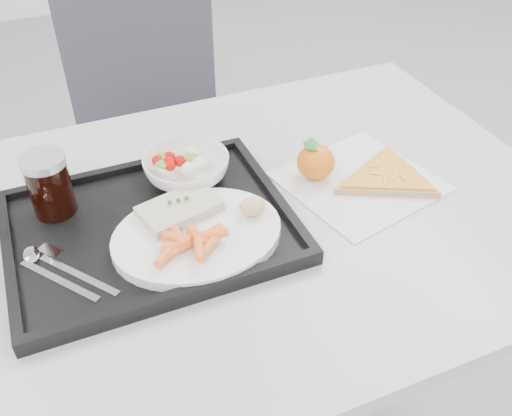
% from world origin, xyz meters
% --- Properties ---
extents(table, '(1.20, 0.80, 0.75)m').
position_xyz_m(table, '(0.00, 0.30, 0.68)').
color(table, silver).
rests_on(table, ground).
extents(chair, '(0.53, 0.54, 0.93)m').
position_xyz_m(chair, '(0.05, 1.00, 0.54)').
color(chair, '#3B3A42').
rests_on(chair, ground).
extents(tray, '(0.45, 0.35, 0.03)m').
position_xyz_m(tray, '(-0.12, 0.31, 0.76)').
color(tray, black).
rests_on(tray, table).
extents(dinner_plate, '(0.27, 0.27, 0.02)m').
position_xyz_m(dinner_plate, '(-0.06, 0.24, 0.77)').
color(dinner_plate, white).
rests_on(dinner_plate, tray).
extents(fish_fillet, '(0.14, 0.11, 0.02)m').
position_xyz_m(fish_fillet, '(-0.07, 0.30, 0.79)').
color(fish_fillet, beige).
rests_on(fish_fillet, dinner_plate).
extents(bread_roll, '(0.05, 0.05, 0.03)m').
position_xyz_m(bread_roll, '(0.03, 0.25, 0.80)').
color(bread_roll, '#E0CF84').
rests_on(bread_roll, dinner_plate).
extents(salad_bowl, '(0.15, 0.15, 0.05)m').
position_xyz_m(salad_bowl, '(-0.03, 0.41, 0.79)').
color(salad_bowl, white).
rests_on(salad_bowl, tray).
extents(cola_glass, '(0.07, 0.07, 0.11)m').
position_xyz_m(cola_glass, '(-0.26, 0.41, 0.82)').
color(cola_glass, black).
rests_on(cola_glass, tray).
extents(cutlery, '(0.13, 0.16, 0.01)m').
position_xyz_m(cutlery, '(-0.28, 0.27, 0.77)').
color(cutlery, silver).
rests_on(cutlery, tray).
extents(napkin, '(0.30, 0.29, 0.00)m').
position_xyz_m(napkin, '(0.26, 0.29, 0.75)').
color(napkin, silver).
rests_on(napkin, table).
extents(tangerine, '(0.07, 0.07, 0.07)m').
position_xyz_m(tangerine, '(0.19, 0.34, 0.79)').
color(tangerine, orange).
rests_on(tangerine, napkin).
extents(pizza_slice, '(0.22, 0.22, 0.02)m').
position_xyz_m(pizza_slice, '(0.31, 0.28, 0.76)').
color(pizza_slice, tan).
rests_on(pizza_slice, napkin).
extents(carrot_pile, '(0.12, 0.08, 0.02)m').
position_xyz_m(carrot_pile, '(-0.09, 0.21, 0.80)').
color(carrot_pile, orange).
rests_on(carrot_pile, dinner_plate).
extents(salad_contents, '(0.09, 0.08, 0.02)m').
position_xyz_m(salad_contents, '(-0.03, 0.41, 0.80)').
color(salad_contents, '#BD0B03').
rests_on(salad_contents, salad_bowl).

